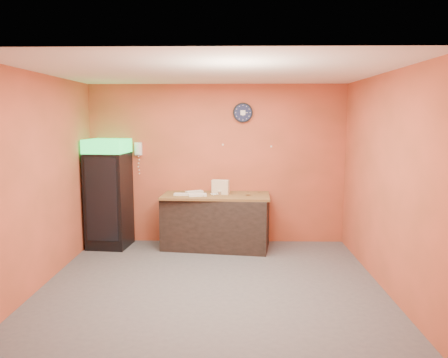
{
  "coord_description": "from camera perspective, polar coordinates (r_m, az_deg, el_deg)",
  "views": [
    {
      "loc": [
        0.28,
        -5.68,
        2.22
      ],
      "look_at": [
        0.15,
        0.6,
        1.34
      ],
      "focal_mm": 35.0,
      "sensor_mm": 36.0,
      "label": 1
    }
  ],
  "objects": [
    {
      "name": "kitchen_tool",
      "position": [
        7.37,
        -0.58,
        -1.86
      ],
      "size": [
        0.06,
        0.06,
        0.06
      ],
      "primitive_type": "cylinder",
      "color": "silver",
      "rests_on": "butcher_paper"
    },
    {
      "name": "right_wall",
      "position": [
        6.07,
        20.12,
        -0.24
      ],
      "size": [
        0.02,
        4.0,
        2.8
      ],
      "primitive_type": "cube",
      "color": "#D1563B",
      "rests_on": "floor"
    },
    {
      "name": "wrapped_sandwich_right",
      "position": [
        7.54,
        -3.91,
        -1.72
      ],
      "size": [
        0.32,
        0.25,
        0.04
      ],
      "primitive_type": "cube",
      "rotation": [
        0.0,
        0.0,
        0.49
      ],
      "color": "silver",
      "rests_on": "butcher_paper"
    },
    {
      "name": "back_wall",
      "position": [
        7.73,
        -0.89,
        1.92
      ],
      "size": [
        4.5,
        0.02,
        2.8
      ],
      "primitive_type": "cube",
      "color": "#D1563B",
      "rests_on": "floor"
    },
    {
      "name": "sub_roll_stack",
      "position": [
        7.42,
        -0.47,
        -1.06
      ],
      "size": [
        0.31,
        0.18,
        0.25
      ],
      "rotation": [
        0.0,
        0.0,
        -0.27
      ],
      "color": "beige",
      "rests_on": "butcher_paper"
    },
    {
      "name": "prep_counter",
      "position": [
        7.51,
        -1.05,
        -5.68
      ],
      "size": [
        1.87,
        1.03,
        0.89
      ],
      "primitive_type": "cube",
      "rotation": [
        0.0,
        0.0,
        -0.14
      ],
      "color": "black",
      "rests_on": "floor"
    },
    {
      "name": "wrapped_sandwich_left",
      "position": [
        7.36,
        -5.55,
        -2.0
      ],
      "size": [
        0.26,
        0.13,
        0.04
      ],
      "primitive_type": "cube",
      "rotation": [
        0.0,
        0.0,
        -0.1
      ],
      "color": "silver",
      "rests_on": "butcher_paper"
    },
    {
      "name": "floor",
      "position": [
        6.11,
        -1.55,
        -13.3
      ],
      "size": [
        4.5,
        4.5,
        0.0
      ],
      "primitive_type": "plane",
      "color": "#47474C",
      "rests_on": "ground"
    },
    {
      "name": "beverage_cooler",
      "position": [
        7.71,
        -14.85,
        -2.05
      ],
      "size": [
        0.71,
        0.72,
        1.86
      ],
      "rotation": [
        0.0,
        0.0,
        -0.1
      ],
      "color": "black",
      "rests_on": "floor"
    },
    {
      "name": "wall_phone",
      "position": [
        7.83,
        -11.12,
        3.89
      ],
      "size": [
        0.12,
        0.11,
        0.22
      ],
      "color": "white",
      "rests_on": "back_wall"
    },
    {
      "name": "left_wall",
      "position": [
        6.27,
        -22.6,
        -0.12
      ],
      "size": [
        0.02,
        4.0,
        2.8
      ],
      "primitive_type": "cube",
      "color": "#D1563B",
      "rests_on": "floor"
    },
    {
      "name": "ceiling",
      "position": [
        5.72,
        -1.66,
        13.83
      ],
      "size": [
        4.5,
        4.0,
        0.02
      ],
      "primitive_type": "cube",
      "color": "white",
      "rests_on": "back_wall"
    },
    {
      "name": "wall_clock",
      "position": [
        7.66,
        2.48,
        8.65
      ],
      "size": [
        0.35,
        0.06,
        0.35
      ],
      "color": "black",
      "rests_on": "back_wall"
    },
    {
      "name": "wrapped_sandwich_mid",
      "position": [
        7.26,
        -3.47,
        -2.09
      ],
      "size": [
        0.31,
        0.16,
        0.04
      ],
      "primitive_type": "cube",
      "rotation": [
        0.0,
        0.0,
        0.17
      ],
      "color": "silver",
      "rests_on": "butcher_paper"
    },
    {
      "name": "butcher_paper",
      "position": [
        7.41,
        -1.06,
        -2.19
      ],
      "size": [
        1.85,
        0.91,
        0.04
      ],
      "primitive_type": "cube",
      "rotation": [
        0.0,
        0.0,
        -0.05
      ],
      "color": "brown",
      "rests_on": "prep_counter"
    }
  ]
}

